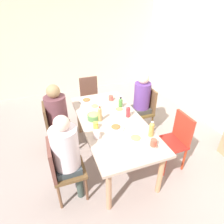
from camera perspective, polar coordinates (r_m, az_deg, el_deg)
name	(u,v)px	position (r m, az deg, el deg)	size (l,w,h in m)	color
ground_plane	(112,156)	(3.36, 0.00, -12.88)	(6.84, 6.84, 0.00)	#9F8F8A
wall_left	(73,43)	(5.35, -11.52, 19.42)	(0.12, 4.71, 2.60)	beige
dining_table	(112,125)	(2.95, 0.00, -3.79)	(1.93, 0.92, 0.73)	#C8AE9B
chair_0	(90,96)	(4.13, -6.48, 4.73)	(0.40, 0.40, 0.90)	brown
chair_1	(176,138)	(3.05, 18.35, -7.44)	(0.40, 0.40, 0.90)	red
chair_2	(145,108)	(3.70, 9.65, 1.12)	(0.40, 0.40, 0.90)	brown
person_2	(141,99)	(3.56, 8.67, 3.87)	(0.30, 0.30, 1.22)	#443848
chair_3	(54,126)	(3.30, -16.84, -3.96)	(0.40, 0.40, 0.90)	brown
person_3	(57,113)	(3.18, -15.88, -0.29)	(0.33, 0.33, 1.23)	#3D393F
chair_4	(62,168)	(2.55, -14.62, -15.82)	(0.40, 0.40, 0.90)	brown
person_4	(67,152)	(2.39, -13.25, -11.47)	(0.32, 0.32, 1.26)	#453C41
plate_0	(136,138)	(2.56, 7.03, -7.77)	(0.24, 0.24, 0.04)	white
plate_1	(95,106)	(3.26, -5.17, 1.66)	(0.22, 0.22, 0.04)	silver
plate_2	(116,127)	(2.74, 1.12, -4.55)	(0.24, 0.24, 0.04)	silver
plate_3	(119,110)	(3.16, 2.11, 0.74)	(0.22, 0.22, 0.04)	white
plate_4	(87,100)	(3.47, -7.56, 3.47)	(0.25, 0.25, 0.04)	silver
bowl_0	(94,116)	(2.92, -5.48, -1.29)	(0.19, 0.19, 0.10)	#518648
cup_0	(96,125)	(2.73, -4.86, -3.99)	(0.11, 0.07, 0.10)	yellow
cup_1	(154,143)	(2.48, 12.26, -8.92)	(0.11, 0.08, 0.09)	#D05640
cup_2	(111,98)	(3.45, -0.31, 4.18)	(0.12, 0.08, 0.09)	#C75245
cup_3	(97,134)	(2.56, -4.48, -6.63)	(0.12, 0.09, 0.10)	white
bottle_0	(152,129)	(2.60, 11.65, -5.03)	(0.07, 0.07, 0.22)	tan
bottle_1	(128,112)	(2.96, 4.80, 0.14)	(0.06, 0.06, 0.20)	red
bottle_2	(121,103)	(3.21, 2.56, 2.74)	(0.07, 0.07, 0.18)	#498438
bottle_3	(100,114)	(2.84, -3.62, -0.64)	(0.05, 0.05, 0.24)	tan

